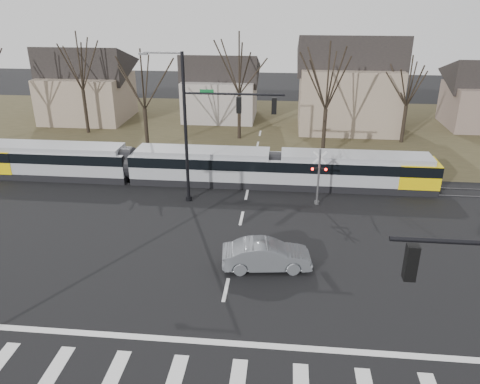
# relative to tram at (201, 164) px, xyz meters

# --- Properties ---
(ground) EXTENTS (140.00, 140.00, 0.00)m
(ground) POSITION_rel_tram_xyz_m (3.70, -16.00, -1.45)
(ground) COLOR black
(grass_verge) EXTENTS (140.00, 28.00, 0.01)m
(grass_verge) POSITION_rel_tram_xyz_m (3.70, 16.00, -1.45)
(grass_verge) COLOR #38331E
(grass_verge) RESTS_ON ground
(crosswalk) EXTENTS (27.00, 2.60, 0.01)m
(crosswalk) POSITION_rel_tram_xyz_m (3.70, -20.00, -1.44)
(crosswalk) COLOR silver
(crosswalk) RESTS_ON ground
(stop_line) EXTENTS (28.00, 0.35, 0.01)m
(stop_line) POSITION_rel_tram_xyz_m (3.70, -17.80, -1.44)
(stop_line) COLOR silver
(stop_line) RESTS_ON ground
(lane_dashes) EXTENTS (0.18, 30.00, 0.01)m
(lane_dashes) POSITION_rel_tram_xyz_m (3.70, -0.00, -1.44)
(lane_dashes) COLOR silver
(lane_dashes) RESTS_ON ground
(rail_pair) EXTENTS (90.00, 1.52, 0.06)m
(rail_pair) POSITION_rel_tram_xyz_m (3.70, -0.20, -1.42)
(rail_pair) COLOR #59595E
(rail_pair) RESTS_ON ground
(tram) EXTENTS (35.13, 2.61, 2.66)m
(tram) POSITION_rel_tram_xyz_m (0.00, 0.00, 0.00)
(tram) COLOR gray
(tram) RESTS_ON ground
(sedan) EXTENTS (2.79, 5.11, 1.55)m
(sedan) POSITION_rel_tram_xyz_m (5.60, -11.78, -0.67)
(sedan) COLOR slate
(sedan) RESTS_ON ground
(signal_pole_far) EXTENTS (9.28, 0.44, 10.20)m
(signal_pole_far) POSITION_rel_tram_xyz_m (1.29, -3.50, 4.25)
(signal_pole_far) COLOR black
(signal_pole_far) RESTS_ON ground
(rail_crossing_signal) EXTENTS (1.08, 0.36, 4.00)m
(rail_crossing_signal) POSITION_rel_tram_xyz_m (8.70, -3.21, 0.43)
(rail_crossing_signal) COLOR #59595B
(rail_crossing_signal) RESTS_ON ground
(tree_row) EXTENTS (59.20, 7.20, 10.00)m
(tree_row) POSITION_rel_tram_xyz_m (5.70, 10.00, 3.55)
(tree_row) COLOR black
(tree_row) RESTS_ON ground
(house_a) EXTENTS (9.72, 8.64, 8.60)m
(house_a) POSITION_rel_tram_xyz_m (-16.30, 18.00, 3.01)
(house_a) COLOR gray
(house_a) RESTS_ON ground
(house_b) EXTENTS (8.64, 7.56, 7.65)m
(house_b) POSITION_rel_tram_xyz_m (-1.30, 20.00, 2.52)
(house_b) COLOR gray
(house_b) RESTS_ON ground
(house_c) EXTENTS (10.80, 8.64, 10.10)m
(house_c) POSITION_rel_tram_xyz_m (12.70, 17.00, 3.78)
(house_c) COLOR gray
(house_c) RESTS_ON ground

